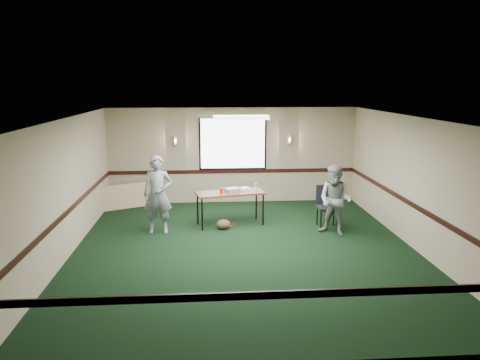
{
  "coord_description": "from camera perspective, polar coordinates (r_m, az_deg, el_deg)",
  "views": [
    {
      "loc": [
        -0.79,
        -9.1,
        3.37
      ],
      "look_at": [
        0.0,
        1.3,
        1.2
      ],
      "focal_mm": 35.0,
      "sensor_mm": 36.0,
      "label": 1
    }
  ],
  "objects": [
    {
      "name": "ground",
      "position": [
        9.74,
        0.59,
        -8.5
      ],
      "size": [
        8.0,
        8.0,
        0.0
      ],
      "primitive_type": "plane",
      "color": "black",
      "rests_on": "ground"
    },
    {
      "name": "duffel_bag",
      "position": [
        11.02,
        -2.06,
        -5.43
      ],
      "size": [
        0.33,
        0.25,
        0.23
      ],
      "primitive_type": "ellipsoid",
      "rotation": [
        0.0,
        0.0,
        0.0
      ],
      "color": "#4B442A",
      "rests_on": "ground"
    },
    {
      "name": "folding_table",
      "position": [
        11.19,
        -1.2,
        -1.77
      ],
      "size": [
        1.73,
        0.98,
        0.81
      ],
      "rotation": [
        0.0,
        0.0,
        0.21
      ],
      "color": "#5B311A",
      "rests_on": "ground"
    },
    {
      "name": "room_shell",
      "position": [
        11.39,
        -0.31,
        2.71
      ],
      "size": [
        8.0,
        8.02,
        8.0
      ],
      "color": "tan",
      "rests_on": "ground"
    },
    {
      "name": "red_cup",
      "position": [
        11.05,
        -2.28,
        -1.29
      ],
      "size": [
        0.09,
        0.09,
        0.13
      ],
      "primitive_type": "cylinder",
      "color": "red",
      "rests_on": "folding_table"
    },
    {
      "name": "projector",
      "position": [
        11.14,
        -0.95,
        -1.25
      ],
      "size": [
        0.38,
        0.36,
        0.1
      ],
      "primitive_type": "cube",
      "rotation": [
        0.0,
        0.0,
        0.45
      ],
      "color": "#9B9CA3",
      "rests_on": "folding_table"
    },
    {
      "name": "folded_table",
      "position": [
        13.13,
        -13.92,
        -1.97
      ],
      "size": [
        1.25,
        0.75,
        0.66
      ],
      "primitive_type": "cube",
      "rotation": [
        -0.21,
        0.0,
        0.46
      ],
      "color": "tan",
      "rests_on": "ground"
    },
    {
      "name": "cable_coil",
      "position": [
        11.38,
        -1.42,
        -5.43
      ],
      "size": [
        0.38,
        0.38,
        0.02
      ],
      "primitive_type": "torus",
      "rotation": [
        0.0,
        0.0,
        0.09
      ],
      "color": "red",
      "rests_on": "ground"
    },
    {
      "name": "game_console",
      "position": [
        11.42,
        0.54,
        -1.05
      ],
      "size": [
        0.27,
        0.25,
        0.05
      ],
      "primitive_type": "cube",
      "rotation": [
        0.0,
        0.0,
        0.42
      ],
      "color": "white",
      "rests_on": "folding_table"
    },
    {
      "name": "person_left",
      "position": [
        10.75,
        -9.97,
        -1.75
      ],
      "size": [
        0.65,
        0.43,
        1.78
      ],
      "primitive_type": "imported",
      "rotation": [
        0.0,
        0.0,
        -0.01
      ],
      "color": "#3E5888",
      "rests_on": "ground"
    },
    {
      "name": "person_right",
      "position": [
        10.68,
        11.54,
        -2.44
      ],
      "size": [
        0.98,
        0.95,
        1.59
      ],
      "primitive_type": "imported",
      "rotation": [
        0.0,
        0.0,
        -0.66
      ],
      "color": "#7DA3C2",
      "rests_on": "ground"
    },
    {
      "name": "conference_chair",
      "position": [
        11.33,
        10.55,
        -2.74
      ],
      "size": [
        0.49,
        0.51,
        0.98
      ],
      "rotation": [
        0.0,
        0.0,
        -0.02
      ],
      "color": "black",
      "rests_on": "ground"
    },
    {
      "name": "water_bottle",
      "position": [
        11.24,
        1.92,
        -0.9
      ],
      "size": [
        0.06,
        0.06,
        0.19
      ],
      "primitive_type": "cylinder",
      "color": "#7DB7CC",
      "rests_on": "folding_table"
    }
  ]
}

